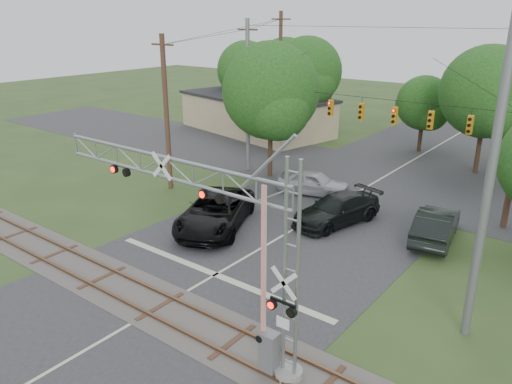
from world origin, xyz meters
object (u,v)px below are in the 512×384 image
Objects in this scene: traffic_signal_span at (374,113)px; car_dark at (337,209)px; sedan_silver at (314,183)px; crossing_gantry at (209,224)px; commercial_building at (256,113)px; pickup_black at (215,212)px.

car_dark is at bearing -84.01° from traffic_signal_span.
crossing_gantry is at bearing -176.08° from sedan_silver.
commercial_building is (-20.93, 29.91, -2.89)m from crossing_gantry.
pickup_black is at bearing -114.50° from traffic_signal_span.
commercial_building is at bearing 124.99° from crossing_gantry.
car_dark is at bearing -29.41° from commercial_building.
car_dark is (0.57, -5.39, -4.89)m from traffic_signal_span.
crossing_gantry is 2.37× the size of sedan_silver.
car_dark is 1.20× the size of sedan_silver.
pickup_black is 25.82m from commercial_building.
traffic_signal_span is 1.08× the size of commercial_building.
traffic_signal_span is 12.24m from pickup_black.
sedan_silver is at bearing -149.95° from traffic_signal_span.
crossing_gantry is 1.64× the size of pickup_black.
crossing_gantry is at bearing -42.80° from commercial_building.
traffic_signal_span reaches higher than commercial_building.
traffic_signal_span is at bearing -19.77° from commercial_building.
crossing_gantry reaches higher than car_dark.
pickup_black reaches higher than car_dark.
traffic_signal_span is at bearing -74.86° from sedan_silver.
crossing_gantry is at bearing -82.40° from traffic_signal_span.
traffic_signal_span reaches higher than pickup_black.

